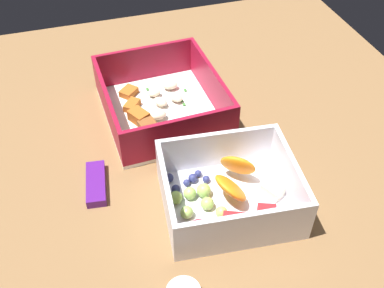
% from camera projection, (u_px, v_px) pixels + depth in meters
% --- Properties ---
extents(table_surface, '(0.80, 0.80, 0.02)m').
position_uv_depth(table_surface, '(190.00, 153.00, 0.64)').
color(table_surface, brown).
rests_on(table_surface, ground).
extents(pasta_container, '(0.20, 0.17, 0.06)m').
position_uv_depth(pasta_container, '(161.00, 105.00, 0.67)').
color(pasta_container, white).
rests_on(pasta_container, table_surface).
extents(fruit_bowl, '(0.15, 0.17, 0.06)m').
position_uv_depth(fruit_bowl, '(228.00, 193.00, 0.54)').
color(fruit_bowl, white).
rests_on(fruit_bowl, table_surface).
extents(candy_bar, '(0.07, 0.03, 0.01)m').
position_uv_depth(candy_bar, '(96.00, 184.00, 0.58)').
color(candy_bar, '#51197A').
rests_on(candy_bar, table_surface).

